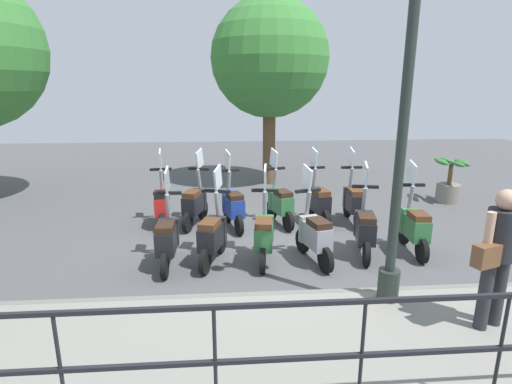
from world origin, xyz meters
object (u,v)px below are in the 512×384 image
at_px(scooter_near_0, 414,226).
at_px(potted_palm, 449,184).
at_px(tree_distant, 270,59).
at_px(scooter_near_2, 314,234).
at_px(lamp_post_near, 401,146).
at_px(scooter_near_5, 167,238).
at_px(scooter_far_3, 233,205).
at_px(scooter_far_2, 280,202).
at_px(scooter_far_4, 195,203).
at_px(scooter_far_1, 318,201).
at_px(scooter_near_4, 213,235).
at_px(scooter_far_0, 353,201).
at_px(scooter_near_3, 264,234).
at_px(pedestrian_with_bag, 498,250).
at_px(scooter_far_5, 162,203).
at_px(scooter_near_1, 365,228).

bearing_deg(scooter_near_0, potted_palm, -33.42).
relative_size(tree_distant, scooter_near_2, 3.34).
height_order(lamp_post_near, tree_distant, tree_distant).
height_order(lamp_post_near, scooter_near_5, lamp_post_near).
bearing_deg(scooter_far_3, potted_palm, -89.32).
bearing_deg(lamp_post_near, scooter_far_2, 15.77).
xyz_separation_m(scooter_near_0, scooter_far_4, (1.68, 3.80, 0.00)).
bearing_deg(scooter_far_1, scooter_near_4, 121.73).
relative_size(scooter_near_2, scooter_near_4, 1.00).
distance_m(scooter_near_0, scooter_far_0, 1.68).
height_order(scooter_near_3, scooter_far_0, same).
bearing_deg(tree_distant, scooter_far_2, 177.44).
height_order(scooter_near_3, scooter_near_4, same).
height_order(scooter_near_2, scooter_far_0, same).
height_order(scooter_far_2, scooter_far_4, same).
height_order(pedestrian_with_bag, tree_distant, tree_distant).
xyz_separation_m(potted_palm, scooter_near_2, (-3.19, 4.05, 0.04)).
bearing_deg(scooter_near_2, scooter_far_4, 32.18).
relative_size(scooter_near_4, scooter_near_5, 1.00).
bearing_deg(scooter_near_3, pedestrian_with_bag, -126.15).
xyz_separation_m(tree_distant, scooter_far_1, (-3.66, -0.63, -3.02)).
relative_size(pedestrian_with_bag, scooter_far_1, 1.03).
bearing_deg(scooter_near_2, pedestrian_with_bag, -159.68).
relative_size(scooter_near_5, scooter_far_5, 1.00).
distance_m(tree_distant, scooter_far_2, 4.77).
bearing_deg(scooter_far_0, scooter_far_4, 90.14).
bearing_deg(scooter_near_1, scooter_far_5, 76.27).
bearing_deg(lamp_post_near, scooter_near_5, 63.16).
height_order(scooter_near_2, scooter_near_5, same).
bearing_deg(scooter_far_3, scooter_near_5, 133.01).
distance_m(pedestrian_with_bag, scooter_far_4, 5.43).
distance_m(scooter_near_1, scooter_far_4, 3.40).
relative_size(pedestrian_with_bag, scooter_far_2, 1.03).
relative_size(scooter_near_2, scooter_far_2, 1.00).
height_order(potted_palm, scooter_far_2, scooter_far_2).
bearing_deg(scooter_near_2, scooter_far_5, 40.02).
bearing_deg(lamp_post_near, scooter_far_5, 44.20).
height_order(scooter_far_3, scooter_far_4, same).
relative_size(tree_distant, scooter_near_1, 3.34).
xyz_separation_m(scooter_near_4, scooter_far_1, (1.77, -2.11, 0.00)).
height_order(tree_distant, scooter_far_1, tree_distant).
xyz_separation_m(lamp_post_near, pedestrian_with_bag, (-0.67, -0.87, -1.02)).
relative_size(scooter_near_2, scooter_far_3, 1.00).
bearing_deg(lamp_post_near, scooter_near_3, 42.64).
bearing_deg(tree_distant, scooter_far_4, 152.28).
bearing_deg(scooter_near_0, scooter_far_5, 73.53).
distance_m(scooter_near_2, scooter_far_0, 2.19).
distance_m(potted_palm, scooter_near_5, 7.13).
height_order(scooter_near_4, scooter_far_4, same).
bearing_deg(scooter_far_0, scooter_near_2, 148.11).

